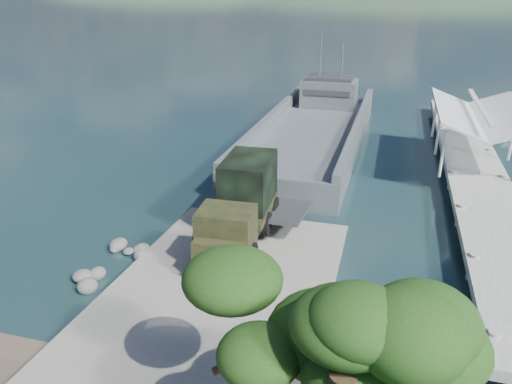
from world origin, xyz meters
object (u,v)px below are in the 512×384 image
object	(u,v)px
soldier	(199,250)
sailboat_near	(511,131)
landing_craft	(312,138)
overhang_tree	(322,362)
pier	(474,157)
military_truck	(242,203)
sailboat_far	(505,129)

from	to	relation	value
soldier	sailboat_near	world-z (taller)	sailboat_near
landing_craft	overhang_tree	size ratio (longest dim) A/B	4.20
landing_craft	pier	bearing A→B (deg)	-17.74
soldier	overhang_tree	distance (m)	13.75
military_truck	sailboat_near	bearing A→B (deg)	53.61
landing_craft	military_truck	bearing A→B (deg)	-91.63
pier	military_truck	xyz separation A→B (m)	(-13.47, -14.44, 0.93)
landing_craft	military_truck	distance (m)	18.79
landing_craft	military_truck	size ratio (longest dim) A/B	3.64
landing_craft	overhang_tree	xyz separation A→B (m)	(5.53, -33.18, 4.86)
sailboat_far	soldier	bearing A→B (deg)	-129.86
sailboat_near	sailboat_far	world-z (taller)	sailboat_near
military_truck	soldier	xyz separation A→B (m)	(-1.09, -3.67, -1.03)
pier	sailboat_far	world-z (taller)	sailboat_far
overhang_tree	soldier	bearing A→B (deg)	124.39
sailboat_far	military_truck	bearing A→B (deg)	-131.50
soldier	landing_craft	bearing A→B (deg)	66.66
soldier	sailboat_far	xyz separation A→B (m)	(19.18, 31.87, -1.17)
landing_craft	soldier	xyz separation A→B (m)	(-1.88, -22.36, 0.71)
pier	sailboat_near	size ratio (longest dim) A/B	7.13
sailboat_near	soldier	bearing A→B (deg)	-143.62
soldier	overhang_tree	xyz separation A→B (m)	(7.41, -10.82, 4.14)
sailboat_far	overhang_tree	world-z (taller)	overhang_tree
sailboat_near	sailboat_far	bearing A→B (deg)	99.04
pier	sailboat_near	world-z (taller)	sailboat_near
landing_craft	sailboat_far	xyz separation A→B (m)	(17.30, 9.51, -0.46)
landing_craft	overhang_tree	bearing A→B (deg)	-79.75
pier	landing_craft	distance (m)	13.40
pier	sailboat_far	xyz separation A→B (m)	(4.62, 13.76, -1.27)
military_truck	overhang_tree	bearing A→B (deg)	-68.98
sailboat_near	overhang_tree	bearing A→B (deg)	-127.68
landing_craft	soldier	size ratio (longest dim) A/B	16.29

